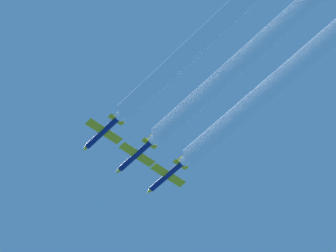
% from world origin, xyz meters
% --- Properties ---
extents(jet_far_left, '(8.28, 12.05, 2.90)m').
position_xyz_m(jet_far_left, '(-8.99, -0.05, 155.85)').
color(jet_far_left, navy).
extents(jet_inner_left, '(8.28, 12.05, 2.90)m').
position_xyz_m(jet_inner_left, '(0.10, 0.44, 155.91)').
color(jet_inner_left, navy).
extents(jet_center, '(8.28, 12.05, 2.90)m').
position_xyz_m(jet_center, '(8.88, 0.82, 156.18)').
color(jet_center, navy).
extents(smoke_trail_far_left, '(3.82, 49.50, 3.82)m').
position_xyz_m(smoke_trail_far_left, '(-8.99, -30.30, 155.82)').
color(smoke_trail_far_left, white).
extents(smoke_trail_inner_left, '(3.82, 55.74, 3.82)m').
position_xyz_m(smoke_trail_inner_left, '(0.10, -32.94, 155.88)').
color(smoke_trail_inner_left, white).
extents(smoke_trail_center, '(3.82, 52.17, 3.82)m').
position_xyz_m(smoke_trail_center, '(8.88, -30.77, 156.16)').
color(smoke_trail_center, white).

